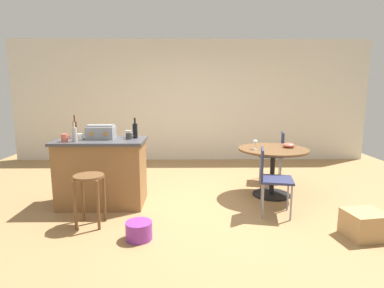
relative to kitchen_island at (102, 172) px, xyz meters
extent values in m
plane|color=#A37A4C|center=(1.25, -0.01, -0.47)|extent=(8.80, 8.80, 0.00)
cube|color=silver|center=(1.25, 2.87, 0.88)|extent=(8.00, 0.10, 2.70)
cube|color=olive|center=(0.00, 0.00, -0.02)|extent=(1.14, 0.65, 0.89)
cube|color=#424247|center=(0.00, 0.00, 0.44)|extent=(1.20, 0.71, 0.04)
cylinder|color=brown|center=(0.17, -0.56, -0.17)|extent=(0.04, 0.04, 0.58)
cylinder|color=brown|center=(-0.10, -0.56, -0.17)|extent=(0.04, 0.04, 0.58)
cylinder|color=brown|center=(-0.10, -0.83, -0.17)|extent=(0.04, 0.04, 0.58)
cylinder|color=brown|center=(0.17, -0.83, -0.17)|extent=(0.04, 0.04, 0.58)
cylinder|color=brown|center=(0.04, -0.70, 0.13)|extent=(0.35, 0.35, 0.03)
cylinder|color=black|center=(2.47, 0.33, -0.45)|extent=(0.57, 0.57, 0.02)
cylinder|color=black|center=(2.47, 0.33, -0.12)|extent=(0.07, 0.07, 0.70)
cylinder|color=brown|center=(2.47, 0.33, 0.25)|extent=(1.03, 1.03, 0.03)
cube|color=navy|center=(2.64, 1.05, 0.02)|extent=(0.48, 0.48, 0.03)
cube|color=navy|center=(2.82, 1.01, 0.22)|extent=(0.10, 0.36, 0.40)
cylinder|color=gray|center=(2.77, 0.85, -0.23)|extent=(0.02, 0.02, 0.47)
cylinder|color=gray|center=(2.84, 1.18, -0.23)|extent=(0.02, 0.02, 0.47)
cylinder|color=gray|center=(2.51, 1.26, -0.23)|extent=(0.02, 0.02, 0.47)
cylinder|color=gray|center=(2.43, 0.93, -0.23)|extent=(0.02, 0.02, 0.47)
cube|color=navy|center=(2.33, -0.41, 0.00)|extent=(0.47, 0.47, 0.03)
cube|color=navy|center=(2.14, -0.37, 0.20)|extent=(0.09, 0.36, 0.40)
cylinder|color=gray|center=(2.19, -0.21, -0.24)|extent=(0.02, 0.02, 0.45)
cylinder|color=gray|center=(2.13, -0.54, -0.24)|extent=(0.02, 0.02, 0.45)
cylinder|color=gray|center=(2.46, -0.61, -0.24)|extent=(0.02, 0.02, 0.45)
cylinder|color=gray|center=(2.53, -0.27, -0.24)|extent=(0.02, 0.02, 0.45)
cube|color=gray|center=(-0.01, 0.05, 0.54)|extent=(0.37, 0.24, 0.17)
cube|color=gray|center=(-0.01, 0.05, 0.64)|extent=(0.35, 0.15, 0.02)
cube|color=orange|center=(-0.10, -0.07, 0.54)|extent=(0.04, 0.01, 0.04)
cube|color=orange|center=(0.09, -0.07, 0.54)|extent=(0.04, 0.01, 0.04)
cylinder|color=black|center=(0.46, 0.10, 0.56)|extent=(0.07, 0.07, 0.21)
cylinder|color=black|center=(0.46, 0.10, 0.71)|extent=(0.03, 0.03, 0.08)
cylinder|color=#603314|center=(-0.40, 0.16, 0.57)|extent=(0.06, 0.06, 0.23)
cylinder|color=#603314|center=(-0.40, 0.16, 0.73)|extent=(0.02, 0.02, 0.09)
cylinder|color=#B7B2AD|center=(-0.28, -0.19, 0.55)|extent=(0.06, 0.06, 0.18)
cylinder|color=#B7B2AD|center=(-0.28, -0.19, 0.68)|extent=(0.02, 0.02, 0.07)
cylinder|color=white|center=(-0.27, -0.04, 0.50)|extent=(0.09, 0.09, 0.08)
torus|color=white|center=(-0.21, -0.04, 0.51)|extent=(0.05, 0.01, 0.05)
cylinder|color=white|center=(0.34, 0.18, 0.51)|extent=(0.07, 0.07, 0.10)
torus|color=white|center=(0.39, 0.18, 0.52)|extent=(0.05, 0.01, 0.05)
cylinder|color=#DB6651|center=(-0.41, -0.20, 0.51)|extent=(0.09, 0.09, 0.10)
torus|color=#DB6651|center=(-0.36, -0.20, 0.52)|extent=(0.05, 0.01, 0.05)
cylinder|color=#383838|center=(0.38, 0.01, 0.50)|extent=(0.08, 0.08, 0.09)
torus|color=#383838|center=(0.43, 0.01, 0.51)|extent=(0.05, 0.01, 0.05)
cylinder|color=silver|center=(2.18, 0.26, 0.27)|extent=(0.06, 0.06, 0.00)
cylinder|color=silver|center=(2.18, 0.26, 0.31)|extent=(0.01, 0.01, 0.08)
ellipsoid|color=silver|center=(2.18, 0.26, 0.38)|extent=(0.07, 0.07, 0.06)
ellipsoid|color=#DB6651|center=(2.73, 0.40, 0.30)|extent=(0.18, 0.18, 0.07)
cube|color=tan|center=(3.12, -1.05, -0.32)|extent=(0.45, 0.41, 0.29)
cylinder|color=purple|center=(0.66, -1.07, -0.37)|extent=(0.29, 0.29, 0.19)
camera|label=1|loc=(1.19, -4.19, 1.12)|focal=28.88mm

